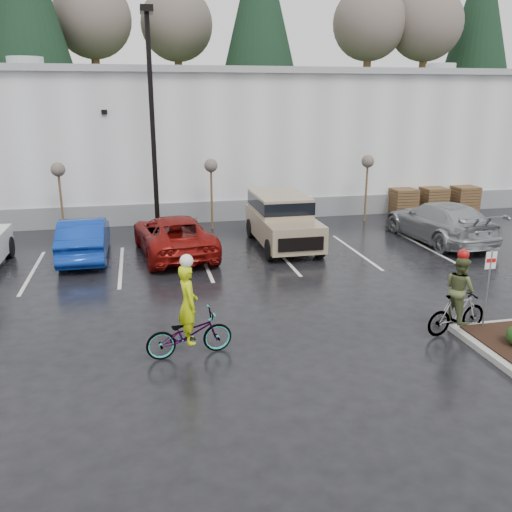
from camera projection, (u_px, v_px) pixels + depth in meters
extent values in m
plane|color=black|center=(347.00, 349.00, 13.11)|extent=(120.00, 120.00, 0.00)
cube|color=silver|center=(215.00, 137.00, 32.72)|extent=(60.00, 15.00, 7.00)
cube|color=slate|center=(239.00, 210.00, 26.50)|extent=(60.00, 0.12, 1.00)
cube|color=#999B9E|center=(214.00, 75.00, 31.71)|extent=(60.50, 15.50, 0.30)
cube|color=#1E3B18|center=(183.00, 125.00, 54.41)|extent=(80.00, 25.00, 6.00)
cylinder|color=black|center=(153.00, 131.00, 22.26)|extent=(0.20, 0.20, 9.00)
cube|color=black|center=(146.00, 9.00, 20.95)|extent=(0.50, 1.00, 0.25)
cylinder|color=#432B1B|center=(62.00, 205.00, 23.27)|extent=(0.10, 0.10, 2.80)
sphere|color=#554A44|center=(58.00, 170.00, 22.84)|extent=(0.60, 0.60, 0.60)
cylinder|color=#432B1B|center=(212.00, 199.00, 24.59)|extent=(0.10, 0.10, 2.80)
sphere|color=#554A44|center=(211.00, 165.00, 24.16)|extent=(0.60, 0.60, 0.60)
cylinder|color=#432B1B|center=(366.00, 193.00, 26.11)|extent=(0.10, 0.10, 2.80)
sphere|color=#554A44|center=(368.00, 161.00, 25.68)|extent=(0.60, 0.60, 0.60)
cube|color=#432B1B|center=(403.00, 202.00, 27.76)|extent=(1.20, 1.20, 1.35)
cube|color=#432B1B|center=(433.00, 200.00, 28.10)|extent=(1.20, 1.20, 1.35)
cube|color=#432B1B|center=(464.00, 199.00, 28.47)|extent=(1.20, 1.20, 1.35)
cylinder|color=gray|center=(487.00, 292.00, 13.76)|extent=(0.05, 0.05, 2.20)
cube|color=white|center=(491.00, 260.00, 13.51)|extent=(0.30, 0.02, 0.45)
cube|color=red|center=(491.00, 260.00, 13.50)|extent=(0.26, 0.02, 0.10)
imported|color=navy|center=(84.00, 238.00, 20.27)|extent=(1.69, 4.75, 1.56)
imported|color=maroon|center=(174.00, 235.00, 20.73)|extent=(3.18, 5.79, 1.54)
imported|color=#9A9EA2|center=(439.00, 222.00, 22.63)|extent=(2.78, 5.95, 1.68)
imported|color=#3F3F44|center=(189.00, 334.00, 12.69)|extent=(2.12, 0.98, 1.07)
imported|color=#B6CC0B|center=(188.00, 304.00, 12.48)|extent=(0.54, 0.74, 1.88)
sphere|color=silver|center=(186.00, 261.00, 12.18)|extent=(0.31, 0.31, 0.31)
imported|color=#3F3F44|center=(457.00, 313.00, 13.86)|extent=(1.80, 0.80, 1.08)
imported|color=#4A532C|center=(460.00, 289.00, 13.68)|extent=(0.59, 0.90, 1.71)
sphere|color=#990C0C|center=(463.00, 255.00, 13.42)|extent=(0.28, 0.28, 0.28)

